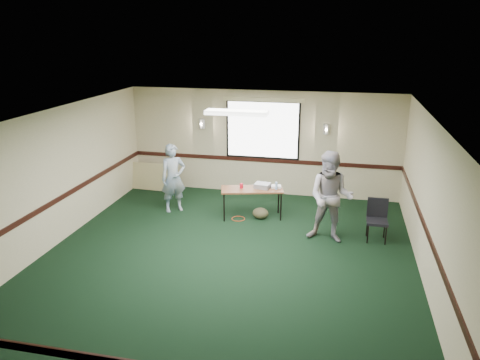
% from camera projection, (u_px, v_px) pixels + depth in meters
% --- Properties ---
extents(ground, '(8.00, 8.00, 0.00)m').
position_uv_depth(ground, '(225.00, 262.00, 8.74)').
color(ground, black).
rests_on(ground, ground).
extents(room_shell, '(8.00, 8.02, 8.00)m').
position_uv_depth(room_shell, '(248.00, 152.00, 10.23)').
color(room_shell, '#BCB088').
rests_on(room_shell, ground).
extents(folding_table, '(1.49, 0.89, 0.70)m').
position_uv_depth(folding_table, '(252.00, 191.00, 10.63)').
color(folding_table, brown).
rests_on(folding_table, ground).
extents(projector, '(0.38, 0.33, 0.11)m').
position_uv_depth(projector, '(262.00, 186.00, 10.64)').
color(projector, gray).
rests_on(projector, folding_table).
extents(game_console, '(0.24, 0.21, 0.05)m').
position_uv_depth(game_console, '(276.00, 187.00, 10.66)').
color(game_console, silver).
rests_on(game_console, folding_table).
extents(red_cup, '(0.08, 0.08, 0.12)m').
position_uv_depth(red_cup, '(241.00, 186.00, 10.61)').
color(red_cup, red).
rests_on(red_cup, folding_table).
extents(water_bottle, '(0.05, 0.05, 0.18)m').
position_uv_depth(water_bottle, '(276.00, 186.00, 10.52)').
color(water_bottle, '#7DA2CC').
rests_on(water_bottle, folding_table).
extents(duffel_bag, '(0.43, 0.38, 0.26)m').
position_uv_depth(duffel_bag, '(260.00, 213.00, 10.70)').
color(duffel_bag, '#414025').
rests_on(duffel_bag, ground).
extents(cable_coil, '(0.32, 0.32, 0.02)m').
position_uv_depth(cable_coil, '(238.00, 219.00, 10.71)').
color(cable_coil, '#C74318').
rests_on(cable_coil, ground).
extents(folded_table, '(1.42, 0.28, 0.72)m').
position_uv_depth(folded_table, '(153.00, 177.00, 12.57)').
color(folded_table, tan).
rests_on(folded_table, ground).
extents(conference_chair, '(0.42, 0.44, 0.86)m').
position_uv_depth(conference_chair, '(377.00, 216.00, 9.56)').
color(conference_chair, black).
rests_on(conference_chair, ground).
extents(person_left, '(0.71, 0.66, 1.62)m').
position_uv_depth(person_left, '(173.00, 178.00, 10.98)').
color(person_left, '#476B9C').
rests_on(person_left, ground).
extents(person_right, '(1.00, 0.83, 1.88)m').
position_uv_depth(person_right, '(331.00, 197.00, 9.35)').
color(person_right, '#7584B6').
rests_on(person_right, ground).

